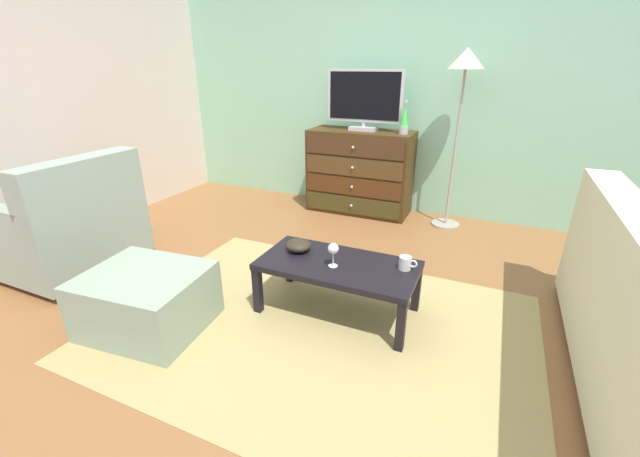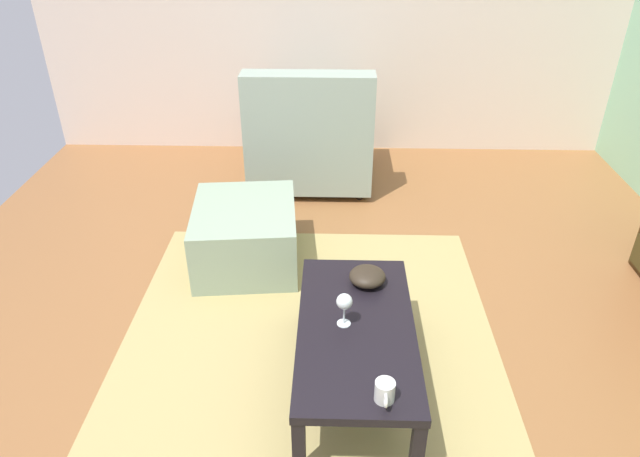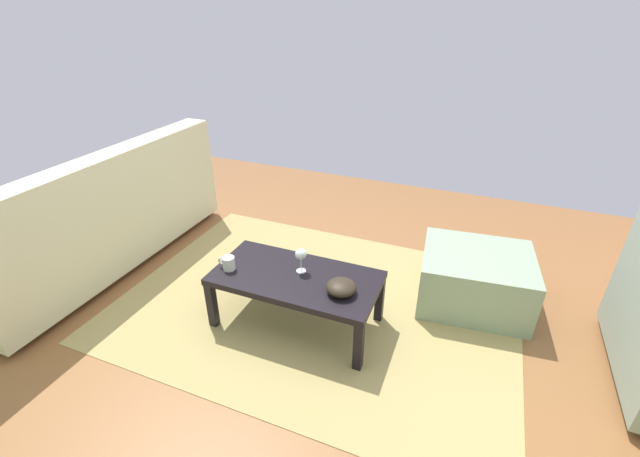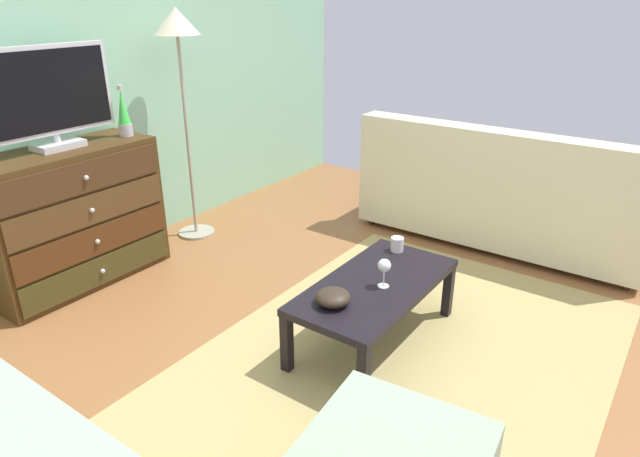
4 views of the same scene
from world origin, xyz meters
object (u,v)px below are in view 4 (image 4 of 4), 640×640
object	(u,v)px
dresser	(458,276)
mug	(372,364)
lava_lamp	(424,206)
wine_glass	(325,344)
armchair	(249,306)
ottoman	(179,390)
tv	(463,196)
bowl_decorative	(379,385)
coffee_table	(357,386)

from	to	relation	value
dresser	mug	distance (m)	2.18
lava_lamp	dresser	bearing A→B (deg)	4.88
dresser	wine_glass	distance (m)	2.21
armchair	ottoman	xyz separation A→B (m)	(0.99, -0.83, -0.14)
lava_lamp	mug	world-z (taller)	lava_lamp
dresser	mug	world-z (taller)	dresser
tv	lava_lamp	size ratio (longest dim) A/B	1.97
bowl_decorative	armchair	world-z (taller)	armchair
tv	coffee_table	size ratio (longest dim) A/B	0.69
tv	armchair	xyz separation A→B (m)	(-0.36, -1.96, -0.84)
tv	mug	world-z (taller)	tv
wine_glass	armchair	world-z (taller)	armchair
tv	armchair	size ratio (longest dim) A/B	0.73
coffee_table	bowl_decorative	xyz separation A→B (m)	(0.19, 0.02, 0.09)
coffee_table	mug	xyz separation A→B (m)	(-0.05, 0.13, 0.09)
mug	armchair	distance (m)	1.65
wine_glass	bowl_decorative	world-z (taller)	wine_glass
coffee_table	armchair	bearing A→B (deg)	-179.83
bowl_decorative	mug	bearing A→B (deg)	154.47
bowl_decorative	dresser	bearing A→B (deg)	127.39
dresser	coffee_table	distance (m)	2.31
lava_lamp	armchair	distance (m)	2.02
lava_lamp	wine_glass	xyz separation A→B (m)	(1.50, -1.93, -0.56)
tv	coffee_table	distance (m)	2.50
armchair	ottoman	world-z (taller)	armchair
lava_lamp	wine_glass	bearing A→B (deg)	-52.21
lava_lamp	ottoman	distance (m)	3.05
lava_lamp	armchair	size ratio (longest dim) A/B	0.37
mug	ottoman	world-z (taller)	mug
mug	ottoman	distance (m)	1.18
lava_lamp	bowl_decorative	distance (m)	2.79
coffee_table	ottoman	size ratio (longest dim) A/B	1.35
coffee_table	wine_glass	bearing A→B (deg)	-170.13
tv	mug	bearing A→B (deg)	-54.98
wine_glass	bowl_decorative	distance (m)	0.48
lava_lamp	ottoman	xyz separation A→B (m)	(1.08, -2.72, -0.86)
tv	wine_glass	bearing A→B (deg)	-62.48
dresser	wine_glass	world-z (taller)	dresser
armchair	mug	bearing A→B (deg)	4.65
dresser	armchair	distance (m)	1.98
wine_glass	bowl_decorative	bearing A→B (deg)	7.76
wine_glass	tv	bearing A→B (deg)	117.52
dresser	lava_lamp	distance (m)	0.79
ottoman	coffee_table	bearing A→B (deg)	50.21
mug	ottoman	size ratio (longest dim) A/B	0.16
wine_glass	mug	xyz separation A→B (m)	(0.24, 0.18, -0.07)
coffee_table	bowl_decorative	world-z (taller)	bowl_decorative
lava_lamp	coffee_table	xyz separation A→B (m)	(1.78, -1.88, -0.72)
dresser	bowl_decorative	size ratio (longest dim) A/B	6.45
lava_lamp	bowl_decorative	xyz separation A→B (m)	(1.97, -1.87, -0.63)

